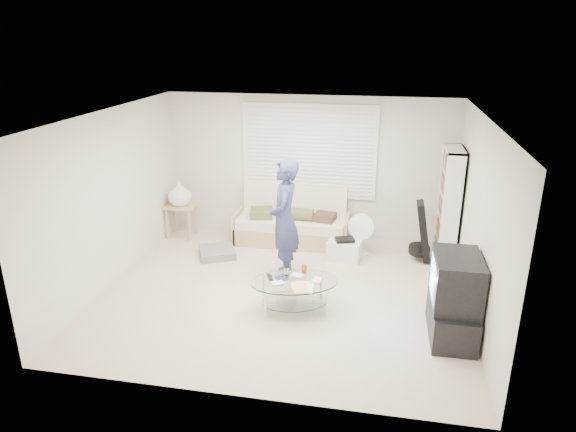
% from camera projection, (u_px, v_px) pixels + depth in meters
% --- Properties ---
extents(ground, '(5.00, 5.00, 0.00)m').
position_uv_depth(ground, '(284.00, 292.00, 7.29)').
color(ground, '#C0AD95').
rests_on(ground, ground).
extents(room_shell, '(5.02, 4.52, 2.51)m').
position_uv_depth(room_shell, '(291.00, 173.00, 7.18)').
color(room_shell, beige).
rests_on(room_shell, ground).
extents(window_blinds, '(2.32, 0.08, 1.62)m').
position_uv_depth(window_blinds, '(309.00, 152.00, 8.80)').
color(window_blinds, silver).
rests_on(window_blinds, ground).
extents(futon_sofa, '(1.97, 0.79, 0.96)m').
position_uv_depth(futon_sofa, '(292.00, 225.00, 8.95)').
color(futon_sofa, tan).
rests_on(futon_sofa, ground).
extents(grey_floor_pillow, '(0.74, 0.74, 0.13)m').
position_uv_depth(grey_floor_pillow, '(217.00, 252.00, 8.45)').
color(grey_floor_pillow, slate).
rests_on(grey_floor_pillow, ground).
extents(side_table, '(0.52, 0.42, 1.03)m').
position_uv_depth(side_table, '(180.00, 196.00, 9.03)').
color(side_table, tan).
rests_on(side_table, ground).
extents(bookshelf, '(0.29, 0.77, 1.83)m').
position_uv_depth(bookshelf, '(449.00, 205.00, 8.07)').
color(bookshelf, white).
rests_on(bookshelf, ground).
extents(guitar_case, '(0.35, 0.36, 0.97)m').
position_uv_depth(guitar_case, '(422.00, 236.00, 8.17)').
color(guitar_case, black).
rests_on(guitar_case, ground).
extents(floor_fan, '(0.43, 0.29, 0.72)m').
position_uv_depth(floor_fan, '(361.00, 231.00, 8.41)').
color(floor_fan, white).
rests_on(floor_fan, ground).
extents(storage_bin, '(0.57, 0.44, 0.37)m').
position_uv_depth(storage_bin, '(344.00, 250.00, 8.30)').
color(storage_bin, white).
rests_on(storage_bin, ground).
extents(tv_unit, '(0.54, 0.97, 1.05)m').
position_uv_depth(tv_unit, '(454.00, 298.00, 6.09)').
color(tv_unit, black).
rests_on(tv_unit, ground).
extents(coffee_table, '(1.31, 1.03, 0.55)m').
position_uv_depth(coffee_table, '(295.00, 287.00, 6.72)').
color(coffee_table, silver).
rests_on(coffee_table, ground).
extents(standing_person, '(0.50, 0.70, 1.81)m').
position_uv_depth(standing_person, '(284.00, 220.00, 7.49)').
color(standing_person, navy).
rests_on(standing_person, ground).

